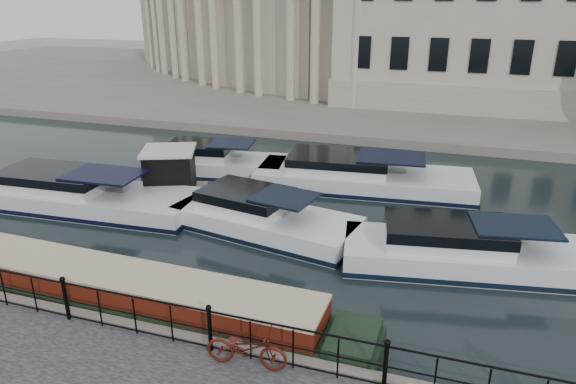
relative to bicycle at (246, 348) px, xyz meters
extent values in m
plane|color=black|center=(-1.01, 2.50, -1.03)|extent=(160.00, 160.00, 0.00)
cube|color=#6B665B|center=(-1.01, 41.50, -0.76)|extent=(120.00, 42.00, 0.55)
cylinder|color=black|center=(-5.01, 0.25, 0.07)|extent=(0.10, 0.10, 1.10)
sphere|color=black|center=(-5.01, 0.25, 0.67)|extent=(0.14, 0.14, 0.14)
cylinder|color=black|center=(-1.01, 0.25, 0.07)|extent=(0.10, 0.10, 1.10)
sphere|color=black|center=(-1.01, 0.25, 0.67)|extent=(0.14, 0.14, 0.14)
cylinder|color=black|center=(2.99, 0.25, 0.07)|extent=(0.10, 0.10, 1.10)
sphere|color=black|center=(2.99, 0.25, 0.67)|extent=(0.14, 0.14, 0.14)
cylinder|color=black|center=(-1.01, 0.25, 0.57)|extent=(24.00, 0.05, 0.05)
cylinder|color=black|center=(-1.01, 0.25, 0.07)|extent=(24.00, 0.04, 0.04)
cylinder|color=black|center=(-1.01, 0.25, -0.40)|extent=(24.00, 0.04, 0.04)
cube|color=#ADA38C|center=(4.99, 35.50, 6.52)|extent=(20.00, 14.00, 14.00)
cube|color=#9E937F|center=(4.99, 35.50, 0.52)|extent=(20.30, 14.30, 2.00)
cube|color=#ADA38C|center=(-4.33, 31.53, 5.02)|extent=(5.73, 4.06, 11.00)
cylinder|color=#ADA38C|center=(-3.29, 28.66, 4.42)|extent=(0.70, 0.70, 9.80)
cylinder|color=#ADA38C|center=(-6.49, 29.37, 4.42)|extent=(0.70, 0.70, 9.80)
cube|color=#ADA38C|center=(-9.29, 32.95, 5.02)|extent=(5.90, 4.56, 11.00)
cylinder|color=#ADA38C|center=(-8.60, 29.98, 4.42)|extent=(0.70, 0.70, 9.80)
cylinder|color=#ADA38C|center=(-11.69, 31.07, 4.42)|extent=(0.70, 0.70, 9.80)
cube|color=#ADA38C|center=(-14.04, 34.95, 5.02)|extent=(5.99, 4.99, 11.00)
cylinder|color=#ADA38C|center=(-13.71, 31.92, 4.42)|extent=(0.70, 0.70, 9.80)
cylinder|color=#ADA38C|center=(-16.65, 33.37, 4.42)|extent=(0.70, 0.70, 9.80)
cube|color=#ADA38C|center=(-18.52, 37.50, 5.02)|extent=(5.99, 5.36, 11.00)
cylinder|color=#ADA38C|center=(-18.55, 34.45, 4.42)|extent=(0.70, 0.70, 9.80)
cylinder|color=#ADA38C|center=(-21.30, 36.25, 4.42)|extent=(0.70, 0.70, 9.80)
cube|color=#ADA38C|center=(-22.66, 40.58, 5.02)|extent=(5.91, 5.64, 11.00)
cylinder|color=#ADA38C|center=(-23.06, 37.55, 4.42)|extent=(0.70, 0.70, 9.80)
cylinder|color=#ADA38C|center=(-25.57, 39.67, 4.42)|extent=(0.70, 0.70, 9.80)
cube|color=#ADA38C|center=(-26.40, 44.13, 5.02)|extent=(5.74, 5.85, 11.00)
cylinder|color=#ADA38C|center=(-27.16, 41.17, 4.42)|extent=(0.70, 0.70, 9.80)
cylinder|color=#ADA38C|center=(-29.40, 43.57, 4.42)|extent=(0.70, 0.70, 9.80)
cube|color=#ADA38C|center=(-29.70, 48.10, 5.02)|extent=(5.49, 5.97, 11.00)
cylinder|color=#ADA38C|center=(-30.80, 45.25, 4.42)|extent=(0.70, 0.70, 9.80)
cylinder|color=#ADA38C|center=(-32.74, 47.90, 4.42)|extent=(0.70, 0.70, 9.80)
cube|color=#ADA38C|center=(-32.49, 52.43, 5.02)|extent=(5.16, 6.00, 11.00)
cylinder|color=#ADA38C|center=(-33.92, 49.74, 4.42)|extent=(0.70, 0.70, 9.80)
cylinder|color=#ADA38C|center=(-35.53, 52.60, 4.42)|extent=(0.70, 0.70, 9.80)
cube|color=#ADA38C|center=(-34.74, 57.07, 5.02)|extent=(4.76, 5.95, 11.00)
cylinder|color=#ADA38C|center=(-36.49, 54.57, 4.42)|extent=(0.70, 0.70, 9.80)
cylinder|color=#ADA38C|center=(-37.74, 57.60, 4.42)|extent=(0.70, 0.70, 9.80)
imported|color=#4D130D|center=(0.00, 0.00, 0.00)|extent=(1.89, 0.79, 0.97)
cube|color=black|center=(-4.34, 1.75, -0.93)|extent=(14.20, 2.22, 0.85)
cube|color=#53170B|center=(-4.34, 1.75, -0.28)|extent=(11.36, 1.87, 0.66)
cube|color=#C9B391|center=(-4.34, 1.75, 0.12)|extent=(11.36, 1.93, 0.09)
cube|color=#6B665B|center=(-7.70, 10.00, -0.98)|extent=(3.74, 3.46, 0.25)
cube|color=black|center=(-7.70, 10.00, 0.07)|extent=(2.62, 2.62, 1.81)
cube|color=silver|center=(-7.70, 10.00, 1.02)|extent=(2.88, 2.88, 0.12)
cube|color=silver|center=(-10.49, 7.63, -0.83)|extent=(10.03, 3.55, 1.20)
cube|color=black|center=(-10.49, 7.63, -0.91)|extent=(10.13, 3.58, 0.18)
cube|color=silver|center=(-11.67, 7.57, 0.02)|extent=(4.57, 2.71, 0.90)
cube|color=black|center=(-9.30, 7.70, 0.52)|extent=(3.07, 2.27, 0.08)
cube|color=white|center=(-2.45, 7.74, -0.83)|extent=(7.34, 3.97, 1.20)
cube|color=black|center=(-2.45, 7.74, -0.91)|extent=(7.41, 4.01, 0.18)
cube|color=white|center=(-3.27, 7.89, 0.02)|extent=(3.49, 2.78, 0.90)
cube|color=black|center=(-1.63, 7.58, 0.52)|extent=(2.40, 2.27, 0.08)
cube|color=white|center=(4.98, 7.31, -0.83)|extent=(8.78, 4.04, 1.20)
cube|color=black|center=(4.98, 7.31, -0.91)|extent=(8.87, 4.08, 0.18)
cube|color=white|center=(3.98, 7.14, 0.02)|extent=(4.12, 2.78, 0.90)
cube|color=black|center=(5.98, 7.48, 0.52)|extent=(2.81, 2.26, 0.08)
cube|color=silver|center=(-7.13, 13.36, -0.83)|extent=(7.11, 3.66, 1.20)
cube|color=black|center=(-7.13, 13.36, -0.91)|extent=(7.18, 3.69, 0.18)
cube|color=silver|center=(-7.93, 13.24, 0.02)|extent=(3.35, 2.61, 0.90)
cube|color=black|center=(-6.32, 13.49, 0.52)|extent=(2.30, 2.14, 0.08)
cube|color=silver|center=(0.19, 13.55, -0.83)|extent=(10.01, 4.20, 1.20)
cube|color=black|center=(0.19, 13.55, -0.91)|extent=(10.11, 4.24, 0.18)
cube|color=silver|center=(-0.97, 13.43, 0.02)|extent=(4.62, 3.09, 0.90)
cube|color=black|center=(1.35, 13.66, 0.52)|extent=(3.13, 2.55, 0.08)
camera|label=1|loc=(3.74, -8.54, 7.22)|focal=32.00mm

